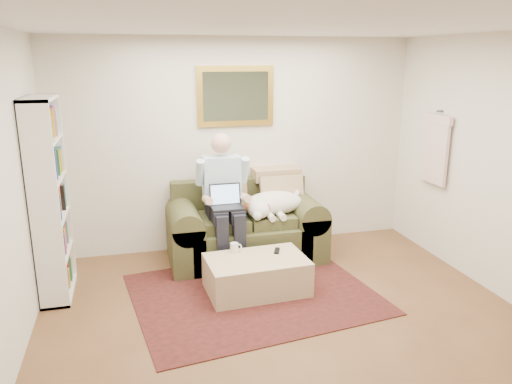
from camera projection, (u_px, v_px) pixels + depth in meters
name	position (u px, v px, depth m)	size (l,w,h in m)	color
room_shell	(292.00, 187.00, 4.18)	(4.51, 5.00, 2.61)	brown
rug	(253.00, 294.00, 5.12)	(2.37, 1.90, 0.01)	black
sofa	(245.00, 233.00, 5.98)	(1.82, 0.92, 1.09)	#414424
seated_man	(225.00, 203.00, 5.64)	(0.60, 0.85, 1.53)	#8CB9D8
laptop	(226.00, 201.00, 5.57)	(0.35, 0.28, 0.26)	black
sleeping_dog	(274.00, 203.00, 5.88)	(0.75, 0.47, 0.28)	white
ottoman	(257.00, 275.00, 5.14)	(1.01, 0.64, 0.37)	#CBB487
coffee_mug	(234.00, 248.00, 5.25)	(0.08, 0.08, 0.10)	white
tv_remote	(277.00, 251.00, 5.27)	(0.05, 0.15, 0.02)	black
bookshelf	(49.00, 199.00, 4.92)	(0.28, 0.80, 2.00)	white
wall_mirror	(236.00, 96.00, 6.00)	(0.94, 0.04, 0.72)	gold
hanging_shirt	(435.00, 145.00, 5.87)	(0.06, 0.52, 0.90)	beige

